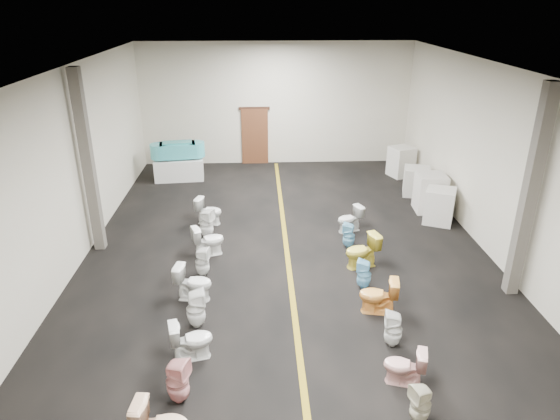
# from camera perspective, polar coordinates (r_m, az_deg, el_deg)

# --- Properties ---
(floor) EXTENTS (16.00, 16.00, 0.00)m
(floor) POSITION_cam_1_polar(r_m,az_deg,el_deg) (12.14, 0.94, -5.99)
(floor) COLOR black
(floor) RESTS_ON ground
(ceiling) EXTENTS (16.00, 16.00, 0.00)m
(ceiling) POSITION_cam_1_polar(r_m,az_deg,el_deg) (10.70, 1.10, 15.58)
(ceiling) COLOR black
(ceiling) RESTS_ON ground
(wall_back) EXTENTS (10.00, 0.00, 10.00)m
(wall_back) POSITION_cam_1_polar(r_m,az_deg,el_deg) (18.95, -0.49, 11.99)
(wall_back) COLOR beige
(wall_back) RESTS_ON ground
(wall_left) EXTENTS (0.00, 16.00, 16.00)m
(wall_left) POSITION_cam_1_polar(r_m,az_deg,el_deg) (12.01, -23.60, 3.42)
(wall_left) COLOR beige
(wall_left) RESTS_ON ground
(wall_right) EXTENTS (0.00, 16.00, 16.00)m
(wall_right) POSITION_cam_1_polar(r_m,az_deg,el_deg) (12.55, 24.51, 4.07)
(wall_right) COLOR beige
(wall_right) RESTS_ON ground
(aisle_stripe) EXTENTS (0.12, 15.60, 0.01)m
(aisle_stripe) POSITION_cam_1_polar(r_m,az_deg,el_deg) (12.13, 0.94, -5.97)
(aisle_stripe) COLOR olive
(aisle_stripe) RESTS_ON floor
(back_door) EXTENTS (1.00, 0.10, 2.10)m
(back_door) POSITION_cam_1_polar(r_m,az_deg,el_deg) (19.15, -2.89, 8.39)
(back_door) COLOR #562D19
(back_door) RESTS_ON floor
(door_frame) EXTENTS (1.15, 0.08, 0.10)m
(door_frame) POSITION_cam_1_polar(r_m,az_deg,el_deg) (18.92, -2.95, 11.54)
(door_frame) COLOR #331C11
(door_frame) RESTS_ON back_door
(column_left) EXTENTS (0.25, 0.25, 4.50)m
(column_left) POSITION_cam_1_polar(r_m,az_deg,el_deg) (12.81, -21.08, 4.98)
(column_left) COLOR #59544C
(column_left) RESTS_ON floor
(column_right) EXTENTS (0.25, 0.25, 4.50)m
(column_right) POSITION_cam_1_polar(r_m,az_deg,el_deg) (11.19, 26.60, 1.53)
(column_right) COLOR #59544C
(column_right) RESTS_ON floor
(display_table) EXTENTS (1.74, 0.98, 0.74)m
(display_table) POSITION_cam_1_polar(r_m,az_deg,el_deg) (17.89, -11.44, 4.62)
(display_table) COLOR silver
(display_table) RESTS_ON floor
(bathtub) EXTENTS (1.85, 0.84, 0.55)m
(bathtub) POSITION_cam_1_polar(r_m,az_deg,el_deg) (17.69, -11.62, 6.77)
(bathtub) COLOR #3DAAB2
(bathtub) RESTS_ON display_table
(appliance_crate_a) EXTENTS (1.02, 1.02, 0.99)m
(appliance_crate_a) POSITION_cam_1_polar(r_m,az_deg,el_deg) (14.75, 17.76, 0.45)
(appliance_crate_a) COLOR silver
(appliance_crate_a) RESTS_ON floor
(appliance_crate_b) EXTENTS (0.87, 0.87, 1.13)m
(appliance_crate_b) POSITION_cam_1_polar(r_m,az_deg,el_deg) (15.46, 16.77, 1.90)
(appliance_crate_b) COLOR beige
(appliance_crate_b) RESTS_ON floor
(appliance_crate_c) EXTENTS (0.96, 0.96, 0.90)m
(appliance_crate_c) POSITION_cam_1_polar(r_m,az_deg,el_deg) (16.69, 15.31, 3.19)
(appliance_crate_c) COLOR beige
(appliance_crate_c) RESTS_ON floor
(appliance_crate_d) EXTENTS (0.96, 0.96, 1.06)m
(appliance_crate_d) POSITION_cam_1_polar(r_m,az_deg,el_deg) (18.34, 13.68, 5.40)
(appliance_crate_d) COLOR silver
(appliance_crate_d) RESTS_ON floor
(toilet_left_3) EXTENTS (0.46, 0.45, 0.79)m
(toilet_left_3) POSITION_cam_1_polar(r_m,az_deg,el_deg) (8.37, -11.62, -18.61)
(toilet_left_3) COLOR pink
(toilet_left_3) RESTS_ON floor
(toilet_left_4) EXTENTS (0.82, 0.60, 0.76)m
(toilet_left_4) POSITION_cam_1_polar(r_m,az_deg,el_deg) (9.15, -10.10, -14.41)
(toilet_left_4) COLOR white
(toilet_left_4) RESTS_ON floor
(toilet_left_5) EXTENTS (0.42, 0.42, 0.80)m
(toilet_left_5) POSITION_cam_1_polar(r_m,az_deg,el_deg) (9.88, -9.59, -11.09)
(toilet_left_5) COLOR white
(toilet_left_5) RESTS_ON floor
(toilet_left_6) EXTENTS (0.83, 0.56, 0.78)m
(toilet_left_6) POSITION_cam_1_polar(r_m,az_deg,el_deg) (10.72, -9.85, -8.18)
(toilet_left_6) COLOR white
(toilet_left_6) RESTS_ON floor
(toilet_left_7) EXTENTS (0.38, 0.37, 0.71)m
(toilet_left_7) POSITION_cam_1_polar(r_m,az_deg,el_deg) (11.55, -8.87, -5.88)
(toilet_left_7) COLOR white
(toilet_left_7) RESTS_ON floor
(toilet_left_8) EXTENTS (0.88, 0.69, 0.79)m
(toilet_left_8) POSITION_cam_1_polar(r_m,az_deg,el_deg) (12.43, -8.19, -3.46)
(toilet_left_8) COLOR white
(toilet_left_8) RESTS_ON floor
(toilet_left_9) EXTENTS (0.48, 0.48, 0.80)m
(toilet_left_9) POSITION_cam_1_polar(r_m,az_deg,el_deg) (13.32, -8.40, -1.55)
(toilet_left_9) COLOR white
(toilet_left_9) RESTS_ON floor
(toilet_left_10) EXTENTS (0.83, 0.62, 0.75)m
(toilet_left_10) POSITION_cam_1_polar(r_m,az_deg,el_deg) (14.16, -8.12, -0.11)
(toilet_left_10) COLOR white
(toilet_left_10) RESTS_ON floor
(toilet_right_2) EXTENTS (0.39, 0.39, 0.68)m
(toilet_right_2) POSITION_cam_1_polar(r_m,az_deg,el_deg) (8.21, 15.77, -20.56)
(toilet_right_2) COLOR beige
(toilet_right_2) RESTS_ON floor
(toilet_right_3) EXTENTS (0.75, 0.56, 0.69)m
(toilet_right_3) POSITION_cam_1_polar(r_m,az_deg,el_deg) (8.78, 14.02, -16.96)
(toilet_right_3) COLOR beige
(toilet_right_3) RESTS_ON floor
(toilet_right_4) EXTENTS (0.38, 0.38, 0.71)m
(toilet_right_4) POSITION_cam_1_polar(r_m,az_deg,el_deg) (9.53, 12.82, -13.15)
(toilet_right_4) COLOR white
(toilet_right_4) RESTS_ON floor
(toilet_right_5) EXTENTS (0.83, 0.57, 0.78)m
(toilet_right_5) POSITION_cam_1_polar(r_m,az_deg,el_deg) (10.34, 11.17, -9.59)
(toilet_right_5) COLOR #F0A043
(toilet_right_5) RESTS_ON floor
(toilet_right_6) EXTENTS (0.40, 0.40, 0.69)m
(toilet_right_6) POSITION_cam_1_polar(r_m,az_deg,el_deg) (11.11, 9.58, -7.27)
(toilet_right_6) COLOR #83CEF1
(toilet_right_6) RESTS_ON floor
(toilet_right_7) EXTENTS (0.90, 0.67, 0.82)m
(toilet_right_7) POSITION_cam_1_polar(r_m,az_deg,el_deg) (11.92, 9.36, -4.66)
(toilet_right_7) COLOR yellow
(toilet_right_7) RESTS_ON floor
(toilet_right_8) EXTENTS (0.40, 0.39, 0.68)m
(toilet_right_8) POSITION_cam_1_polar(r_m,az_deg,el_deg) (12.79, 7.88, -2.90)
(toilet_right_8) COLOR #7CC2E3
(toilet_right_8) RESTS_ON floor
(toilet_right_9) EXTENTS (0.80, 0.64, 0.72)m
(toilet_right_9) POSITION_cam_1_polar(r_m,az_deg,el_deg) (13.67, 7.98, -1.04)
(toilet_right_9) COLOR silver
(toilet_right_9) RESTS_ON floor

